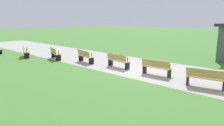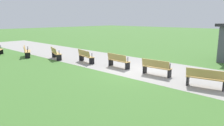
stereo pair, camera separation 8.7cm
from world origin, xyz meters
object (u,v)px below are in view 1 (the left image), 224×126
(bench_3, at_px, (55,53))
(bench_5, at_px, (118,60))
(bench_7, at_px, (205,78))
(bench_6, at_px, (156,67))
(bench_2, at_px, (26,51))
(bench_4, at_px, (85,56))

(bench_3, height_order, bench_5, same)
(bench_5, relative_size, bench_7, 0.98)
(bench_3, height_order, bench_6, same)
(bench_2, relative_size, bench_3, 0.98)
(bench_4, bearing_deg, bench_2, -149.65)
(bench_3, relative_size, bench_5, 1.02)
(bench_6, bearing_deg, bench_3, -176.24)
(bench_4, relative_size, bench_5, 1.02)
(bench_2, height_order, bench_6, same)
(bench_4, bearing_deg, bench_3, -153.44)
(bench_2, distance_m, bench_3, 2.79)
(bench_5, bearing_deg, bench_4, -168.62)
(bench_2, relative_size, bench_7, 0.99)
(bench_4, bearing_deg, bench_6, 15.21)
(bench_2, xyz_separation_m, bench_3, (2.58, 1.08, 0.00))
(bench_4, bearing_deg, bench_7, 11.42)
(bench_2, distance_m, bench_4, 5.57)
(bench_6, bearing_deg, bench_5, 176.19)
(bench_4, distance_m, bench_5, 2.79)
(bench_3, xyz_separation_m, bench_5, (5.47, 1.10, 0.00))
(bench_6, xyz_separation_m, bench_7, (2.77, -0.37, 0.00))
(bench_2, xyz_separation_m, bench_5, (8.04, 2.18, 0.00))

